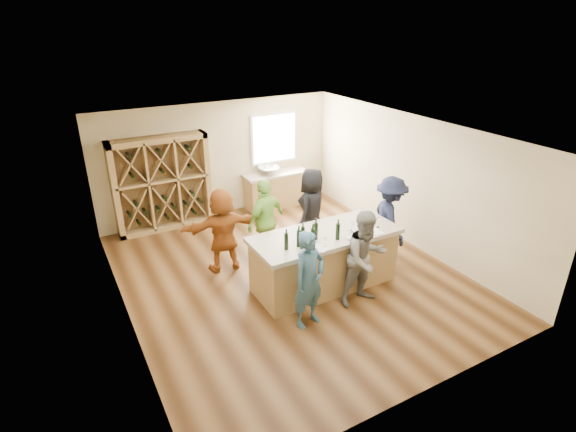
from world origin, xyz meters
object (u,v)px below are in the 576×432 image
person_far_mid (266,221)px  wine_bottle_a (286,242)px  wine_bottle_b (299,238)px  sink (269,170)px  wine_bottle_c (303,235)px  person_near_right (366,258)px  person_near_left (309,280)px  person_far_left (223,230)px  wine_bottle_f (338,232)px  person_far_right (312,209)px  wine_rack (162,184)px  wine_bottle_d (313,236)px  person_server (390,219)px  tasting_counter_base (324,261)px  wine_bottle_e (316,231)px

person_far_mid → wine_bottle_a: bearing=52.0°
wine_bottle_b → person_far_mid: 1.64m
sink → wine_bottle_c: size_ratio=1.88×
person_near_right → sink: bearing=83.5°
person_near_left → person_far_left: (-0.54, 2.30, 0.02)m
person_near_left → wine_bottle_f: bearing=16.8°
wine_bottle_b → person_far_mid: person_far_mid is taller
person_far_right → person_far_left: person_far_right is taller
wine_rack → person_near_right: size_ratio=1.28×
wine_bottle_d → person_far_left: person_far_left is taller
wine_bottle_b → wine_rack: bearing=106.6°
wine_bottle_a → person_far_mid: size_ratio=0.17×
wine_bottle_d → person_near_right: (0.74, -0.53, -0.37)m
wine_bottle_a → person_server: size_ratio=0.17×
tasting_counter_base → person_near_left: (-0.85, -0.84, 0.33)m
wine_bottle_b → wine_bottle_e: size_ratio=0.97×
person_near_right → wine_bottle_f: size_ratio=5.74×
wine_bottle_d → wine_bottle_f: wine_bottle_f is taller
wine_bottle_c → wine_bottle_e: wine_bottle_e is taller
person_far_left → wine_bottle_c: bearing=124.8°
person_far_right → wine_bottle_f: bearing=37.9°
sink → wine_bottle_a: size_ratio=1.85×
sink → person_near_right: (-0.49, -4.61, -0.15)m
tasting_counter_base → wine_bottle_a: wine_bottle_a is taller
wine_bottle_a → wine_bottle_b: bearing=-2.4°
sink → person_far_right: size_ratio=0.31×
tasting_counter_base → wine_bottle_f: size_ratio=8.67×
wine_rack → person_far_right: (2.50, -2.49, -0.21)m
wine_bottle_f → wine_bottle_a: bearing=173.5°
wine_bottle_f → sink: bearing=79.7°
sink → wine_bottle_c: (-1.34, -3.95, 0.21)m
wine_bottle_c → person_near_left: size_ratio=0.17×
wine_rack → person_server: 5.16m
wine_bottle_a → person_far_right: size_ratio=0.17×
tasting_counter_base → person_far_left: person_far_left is taller
sink → person_near_right: size_ratio=0.31×
person_near_left → person_server: size_ratio=0.94×
person_far_mid → person_near_left: bearing=57.4°
wine_rack → person_near_right: bearing=-64.7°
tasting_counter_base → wine_bottle_d: 0.87m
wine_rack → person_far_right: wine_rack is taller
sink → wine_bottle_c: 4.17m
sink → wine_bottle_e: wine_bottle_e is taller
wine_bottle_a → person_near_left: person_near_left is taller
wine_rack → wine_bottle_b: bearing=-73.4°
wine_bottle_b → wine_bottle_f: wine_bottle_b is taller
person_near_right → person_near_left: bearing=-177.3°
wine_bottle_d → person_far_left: size_ratio=0.17×
person_server → person_far_right: size_ratio=1.00×
wine_bottle_d → person_far_right: size_ratio=0.17×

